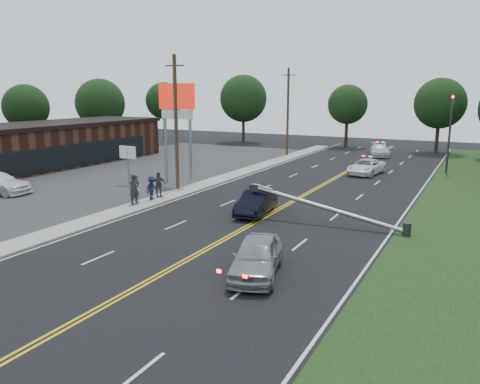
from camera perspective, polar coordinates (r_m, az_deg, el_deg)
The scene contains 25 objects.
ground at distance 21.48m, azimuth -5.95°, elevation -7.96°, with size 120.00×120.00×0.00m, color black.
parking_lot at distance 41.80m, azimuth -21.39°, elevation 1.17°, with size 25.00×60.00×0.01m, color #2D2D2D.
sidewalk at distance 33.99m, azimuth -8.42°, elevation -0.39°, with size 1.80×70.00×0.12m, color gray.
centerline_yellow at distance 29.93m, azimuth 4.71°, elevation -2.11°, with size 0.36×80.00×0.00m, color gold.
pharmacy_building at distance 50.14m, azimuth -24.17°, elevation 5.18°, with size 8.40×30.40×4.30m.
pylon_sign at distance 37.69m, azimuth -7.70°, elevation 9.97°, with size 3.20×0.35×8.00m.
small_sign at distance 38.60m, azimuth -13.52°, elevation 4.33°, with size 1.60×0.14×3.10m.
traffic_signal at distance 46.92m, azimuth 24.25°, elevation 7.23°, with size 0.28×0.41×7.05m.
fallen_streetlight at distance 26.52m, azimuth 11.38°, elevation -2.16°, with size 9.36×0.44×1.91m.
utility_pole_mid at distance 35.36m, azimuth -7.81°, elevation 8.34°, with size 1.60×0.28×10.00m.
utility_pole_far at distance 54.75m, azimuth 5.85°, elevation 9.70°, with size 1.60×0.28×10.00m.
tree_2 at distance 60.28m, azimuth -24.64°, elevation 9.38°, with size 5.21×5.21×8.22m.
tree_3 at distance 66.97m, azimuth -16.68°, elevation 10.30°, with size 6.59×6.59×9.09m.
tree_4 at distance 69.90m, azimuth -9.26°, elevation 10.91°, with size 5.29×5.29×8.71m.
tree_5 at distance 69.33m, azimuth 0.42°, elevation 11.32°, with size 6.81×6.81×9.78m.
tree_6 at distance 64.88m, azimuth 12.98°, elevation 10.35°, with size 5.23×5.23×8.30m.
tree_7 at distance 61.99m, azimuth 23.20°, elevation 9.89°, with size 6.06×6.06×9.01m.
crashed_sedan at distance 28.63m, azimuth 2.01°, elevation -1.25°, with size 1.55×4.43×1.46m, color black.
waiting_sedan at distance 19.25m, azimuth 2.02°, elevation -7.86°, with size 1.83×4.55×1.55m, color #93949A.
emergency_a at distance 43.97m, azimuth 15.14°, elevation 2.98°, with size 2.24×4.86×1.35m, color white.
emergency_b at distance 56.81m, azimuth 16.67°, elevation 4.93°, with size 2.03×5.00×1.45m, color silver.
bystander_a at distance 31.20m, azimuth -12.76°, elevation 0.32°, with size 0.73×0.48×2.01m, color #23232A.
bystander_b at distance 31.55m, azimuth -12.46°, elevation 0.43°, with size 0.96×0.75×1.98m, color #A9A9AE.
bystander_c at distance 32.39m, azimuth -10.71°, elevation 0.49°, with size 1.05×0.60×1.62m, color #161B39.
bystander_d at distance 33.17m, azimuth -9.91°, elevation 0.92°, with size 1.04×0.43×1.77m, color #4E433E.
Camera 1 is at (11.30, -16.72, 7.36)m, focal length 35.00 mm.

